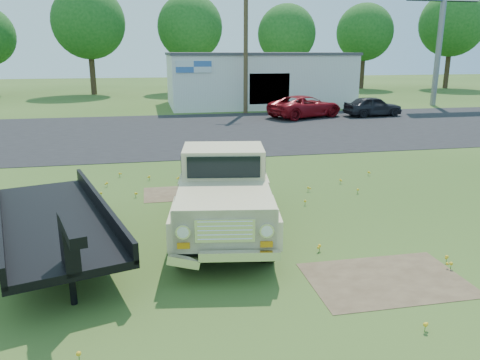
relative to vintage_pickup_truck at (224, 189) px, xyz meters
name	(u,v)px	position (x,y,z in m)	size (l,w,h in m)	color
ground	(271,229)	(1.15, -0.19, -1.05)	(140.00, 140.00, 0.00)	#2C4C18
asphalt_lot	(201,131)	(1.15, 14.81, -1.05)	(90.00, 14.00, 0.02)	black
dirt_patch_a	(386,280)	(2.65, -3.19, -1.05)	(3.00, 2.00, 0.01)	brown
dirt_patch_b	(180,193)	(-0.85, 3.31, -1.05)	(2.20, 1.60, 0.01)	brown
commercial_building	(257,79)	(7.15, 26.80, 1.05)	(14.20, 8.20, 4.15)	silver
utility_pole_mid	(246,46)	(5.15, 21.81, 3.55)	(1.60, 0.30, 9.00)	#3F321D
treeline_c	(88,22)	(-6.85, 39.31, 5.88)	(7.04, 7.04, 10.47)	#3D2B1B
treeline_d	(190,27)	(3.15, 40.31, 5.56)	(6.72, 6.72, 10.00)	#3D2B1B
treeline_e	(287,34)	(13.15, 38.81, 4.93)	(6.08, 6.08, 9.04)	#3D2B1B
treeline_f	(365,32)	(23.15, 41.31, 5.25)	(6.40, 6.40, 9.52)	#3D2B1B
treeline_g	(452,24)	(33.15, 39.81, 6.20)	(7.36, 7.36, 10.95)	#3D2B1B
vintage_pickup_truck	(224,189)	(0.00, 0.00, 0.00)	(2.26, 5.81, 2.11)	tan
flatbed_trailer	(53,215)	(-3.83, -0.61, -0.18)	(2.14, 6.42, 1.75)	black
red_pickup	(305,107)	(8.59, 18.95, -0.34)	(2.35, 5.11, 1.42)	maroon
dark_sedan	(373,106)	(13.24, 18.61, -0.39)	(1.56, 3.89, 1.32)	black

